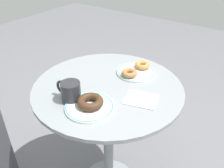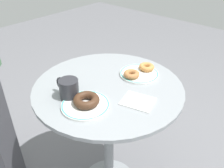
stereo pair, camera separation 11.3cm
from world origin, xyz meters
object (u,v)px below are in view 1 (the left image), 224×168
Objects in this scene: cafe_table at (108,120)px; donut_chocolate at (90,102)px; paper_napkin at (141,100)px; coffee_mug at (70,91)px; donut_old_fashioned at (142,65)px; plate_right at (136,72)px; plate_left at (89,107)px; donut_cinnamon at (129,73)px.

cafe_table is 6.86× the size of donut_chocolate.
donut_chocolate is 0.83× the size of paper_napkin.
coffee_mug is at bearing 160.47° from cafe_table.
donut_old_fashioned is (0.42, -0.02, -0.00)m from donut_chocolate.
paper_napkin is (-0.20, -0.14, -0.00)m from plate_right.
plate_right is 1.79× the size of donut_chocolate.
coffee_mug is (-0.18, 0.25, 0.04)m from paper_napkin.
donut_old_fashioned is at bearing -15.94° from coffee_mug.
paper_napkin is (-0.01, -0.19, 0.23)m from cafe_table.
coffee_mug is at bearing 94.59° from donut_chocolate.
plate_left is at bearing -168.61° from cafe_table.
plate_left reaches higher than paper_napkin.
cafe_table is at bearing 166.93° from donut_old_fashioned.
coffee_mug reaches higher than donut_cinnamon.
cafe_table is 3.72× the size of plate_left.
plate_left is 0.31m from donut_cinnamon.
cafe_table is at bearing 12.10° from donut_chocolate.
donut_cinnamon is (0.13, -0.04, 0.25)m from cafe_table.
donut_chocolate is 1.39× the size of donut_cinnamon.
coffee_mug reaches higher than plate_left.
cafe_table is 6.11× the size of coffee_mug.
plate_left is 0.11m from coffee_mug.
donut_chocolate is at bearing 179.09° from donut_cinnamon.
donut_cinnamon is at bearing 173.33° from plate_right.
donut_cinnamon is at bearing 173.50° from donut_old_fashioned.
donut_chocolate reaches higher than plate_right.
plate_right is 0.36m from donut_chocolate.
plate_right is 1.48× the size of paper_napkin.
donut_chocolate is at bearing 178.18° from plate_right.
donut_cinnamon is 0.33m from coffee_mug.
donut_old_fashioned is 0.45m from coffee_mug.
donut_old_fashioned and donut_cinnamon have the same top height.
paper_napkin reaches higher than cafe_table.
donut_chocolate is 0.11m from coffee_mug.
donut_old_fashioned is 0.59× the size of paper_napkin.
cafe_table is 0.29m from paper_napkin.
plate_left is at bearing -88.86° from coffee_mug.
cafe_table is 5.68× the size of paper_napkin.
donut_cinnamon is 0.59× the size of paper_napkin.
plate_right is at bearing 35.11° from paper_napkin.
donut_chocolate is 0.42m from donut_old_fashioned.
donut_cinnamon is at bearing 46.03° from paper_napkin.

